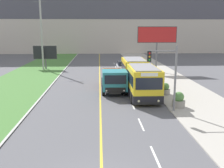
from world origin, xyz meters
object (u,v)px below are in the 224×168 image
object	(u,v)px
billboard_small	(45,53)
planter_round_second	(165,89)
planter_round_near	(179,100)
city_bus	(138,77)
traffic_light_mast	(167,70)
billboard_large	(157,36)
utility_pole_far	(41,32)
car_distant	(123,66)
planter_round_third	(156,81)
dump_truck	(114,81)

from	to	relation	value
billboard_small	planter_round_second	distance (m)	23.42
billboard_small	planter_round_near	world-z (taller)	billboard_small
city_bus	traffic_light_mast	size ratio (longest dim) A/B	2.33
traffic_light_mast	billboard_large	xyz separation A→B (m)	(3.47, 19.43, 1.97)
utility_pole_far	car_distant	bearing A→B (deg)	-6.29
planter_round_second	planter_round_third	size ratio (longest dim) A/B	1.00
traffic_light_mast	billboard_large	world-z (taller)	billboard_large
car_distant	billboard_large	distance (m)	6.91
car_distant	planter_round_third	bearing A→B (deg)	-76.38
utility_pole_far	planter_round_second	xyz separation A→B (m)	(15.36, -17.13, -5.38)
car_distant	traffic_light_mast	world-z (taller)	traffic_light_mast
car_distant	planter_round_second	bearing A→B (deg)	-79.94
dump_truck	planter_round_near	world-z (taller)	dump_truck
planter_round_third	traffic_light_mast	bearing A→B (deg)	-97.94
planter_round_second	city_bus	bearing A→B (deg)	144.09
dump_truck	planter_round_third	bearing A→B (deg)	30.93
billboard_large	dump_truck	bearing A→B (deg)	-119.03
car_distant	billboard_large	bearing A→B (deg)	-18.70
planter_round_third	billboard_large	bearing A→B (deg)	77.75
city_bus	car_distant	size ratio (longest dim) A/B	2.80
dump_truck	planter_round_near	xyz separation A→B (m)	(4.98, -5.66, -0.59)
dump_truck	planter_round_third	size ratio (longest dim) A/B	6.06
planter_round_second	planter_round_third	world-z (taller)	planter_round_third
planter_round_near	dump_truck	bearing A→B (deg)	131.35
dump_truck	billboard_large	distance (m)	15.12
billboard_large	planter_round_third	distance (m)	11.05
traffic_light_mast	car_distant	bearing A→B (deg)	93.86
utility_pole_far	planter_round_second	size ratio (longest dim) A/B	10.46
billboard_small	traffic_light_mast	bearing A→B (deg)	-59.30
utility_pole_far	planter_round_near	distance (m)	26.91
billboard_large	utility_pole_far	bearing A→B (deg)	170.12
planter_round_near	utility_pole_far	bearing A→B (deg)	125.64
planter_round_third	dump_truck	bearing A→B (deg)	-149.07
car_distant	billboard_small	distance (m)	12.62
city_bus	utility_pole_far	xyz separation A→B (m)	(-12.92, 15.36, 4.42)
traffic_light_mast	planter_round_third	xyz separation A→B (m)	(1.35, 9.66, -2.73)
billboard_large	billboard_small	bearing A→B (deg)	167.86
billboard_large	planter_round_third	xyz separation A→B (m)	(-2.12, -9.77, -4.70)
planter_round_near	planter_round_second	bearing A→B (deg)	90.14
billboard_large	planter_round_third	world-z (taller)	billboard_large
car_distant	billboard_large	xyz separation A→B (m)	(4.89, -1.66, 4.60)
traffic_light_mast	planter_round_second	bearing A→B (deg)	75.64
city_bus	utility_pole_far	world-z (taller)	utility_pole_far
city_bus	utility_pole_far	distance (m)	20.55
city_bus	traffic_light_mast	bearing A→B (deg)	-81.44
utility_pole_far	planter_round_near	bearing A→B (deg)	-54.36
utility_pole_far	traffic_light_mast	distance (m)	26.60
billboard_small	planter_round_near	distance (m)	26.84
city_bus	planter_round_second	distance (m)	3.16
billboard_small	planter_round_third	size ratio (longest dim) A/B	3.31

